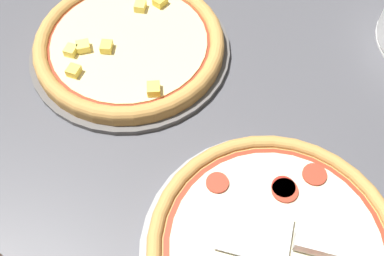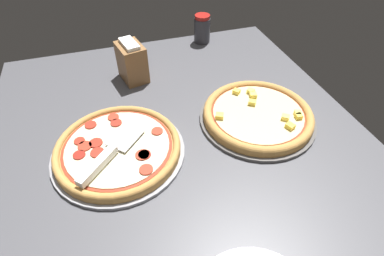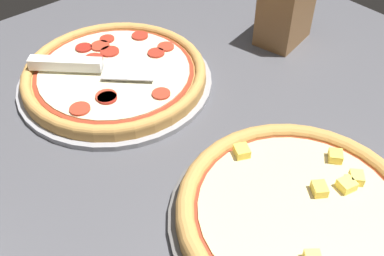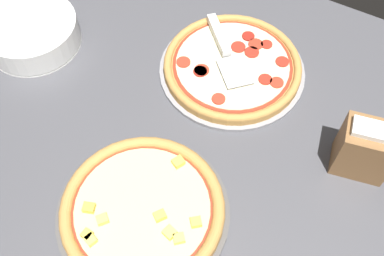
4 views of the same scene
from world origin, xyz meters
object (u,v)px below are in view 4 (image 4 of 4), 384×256
at_px(plate_stack, 32,33).
at_px(napkin_holder, 365,149).
at_px(pizza_front, 232,65).
at_px(serving_spatula, 223,42).
at_px(pizza_back, 143,209).

distance_m(plate_stack, napkin_holder, 0.83).
xyz_separation_m(pizza_front, plate_stack, (0.48, 0.16, 0.01)).
height_order(pizza_front, serving_spatula, serving_spatula).
relative_size(pizza_front, plate_stack, 1.42).
bearing_deg(pizza_back, pizza_front, -88.34).
bearing_deg(serving_spatula, napkin_holder, 160.75).
bearing_deg(plate_stack, napkin_holder, -175.68).
bearing_deg(pizza_back, plate_stack, -27.28).
distance_m(pizza_back, plate_stack, 0.56).
bearing_deg(plate_stack, serving_spatula, -155.34).
bearing_deg(plate_stack, pizza_back, 152.72).
height_order(pizza_back, serving_spatula, serving_spatula).
distance_m(pizza_front, serving_spatula, 0.06).
bearing_deg(serving_spatula, plate_stack, 24.66).
height_order(serving_spatula, napkin_holder, napkin_holder).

